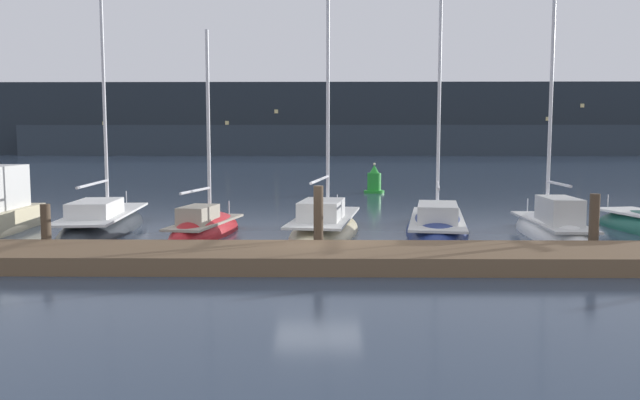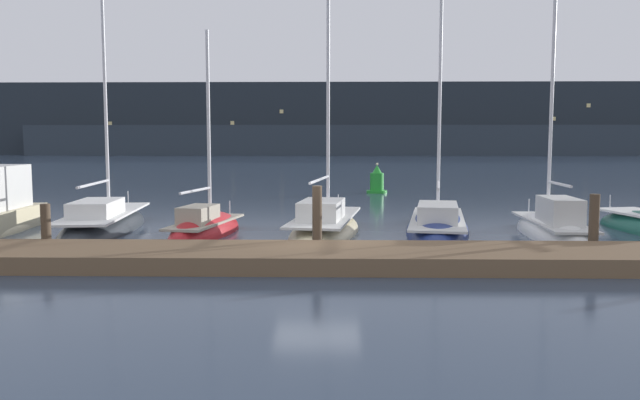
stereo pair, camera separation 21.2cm
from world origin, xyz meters
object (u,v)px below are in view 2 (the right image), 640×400
Objects in this scene: sailboat_berth_4 at (205,233)px; channel_buoy at (377,182)px; sailboat_berth_6 at (437,229)px; sailboat_berth_3 at (104,227)px; sailboat_berth_5 at (325,229)px; sailboat_berth_7 at (552,233)px.

sailboat_berth_4 reaches higher than channel_buoy.
sailboat_berth_6 is at bearing 7.64° from sailboat_berth_4.
sailboat_berth_3 is 8.10m from sailboat_berth_5.
sailboat_berth_6 is at bearing -86.27° from channel_buoy.
sailboat_berth_3 reaches higher than channel_buoy.
sailboat_berth_3 reaches higher than sailboat_berth_7.
sailboat_berth_6 is (4.02, 0.50, -0.04)m from sailboat_berth_5.
sailboat_berth_5 is 4.05m from sailboat_berth_6.
sailboat_berth_7 is at bearing -4.65° from sailboat_berth_3.
sailboat_berth_5 is 16.97m from channel_buoy.
sailboat_berth_6 reaches higher than sailboat_berth_3.
sailboat_berth_4 is 18.70m from channel_buoy.
sailboat_berth_6 reaches higher than sailboat_berth_7.
channel_buoy is (7.08, 17.29, 0.59)m from sailboat_berth_4.
sailboat_berth_7 reaches higher than channel_buoy.
channel_buoy is at bearing 93.73° from sailboat_berth_6.
sailboat_berth_6 reaches higher than channel_buoy.
channel_buoy is at bearing 105.29° from sailboat_berth_7.
sailboat_berth_3 is 1.36× the size of sailboat_berth_4.
sailboat_berth_3 is at bearing -124.48° from channel_buoy.
sailboat_berth_6 is at bearing 7.03° from sailboat_berth_5.
sailboat_berth_7 is at bearing -74.71° from channel_buoy.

